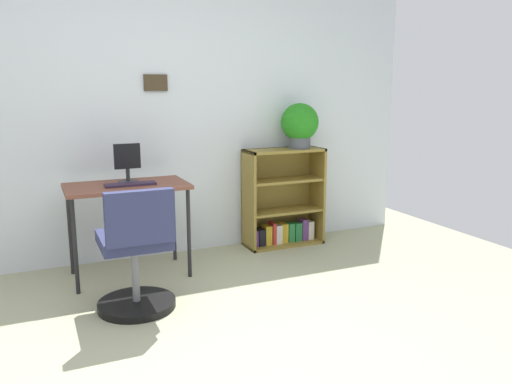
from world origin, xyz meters
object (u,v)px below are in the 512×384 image
office_chair (136,258)px  monitor (127,163)px  desk (127,193)px  potted_plant_on_shelf (300,124)px  bookshelf_low (282,203)px  keyboard (130,184)px

office_chair → monitor: bearing=82.1°
desk → potted_plant_on_shelf: size_ratio=2.20×
desk → bookshelf_low: bookshelf_low is taller
keyboard → potted_plant_on_shelf: (1.61, 0.29, 0.39)m
keyboard → office_chair: bearing=-98.6°
monitor → potted_plant_on_shelf: potted_plant_on_shelf is taller
bookshelf_low → potted_plant_on_shelf: (0.15, -0.06, 0.74)m
keyboard → office_chair: 0.74m
monitor → bookshelf_low: bearing=8.4°
keyboard → monitor: bearing=86.0°
keyboard → office_chair: size_ratio=0.44×
bookshelf_low → potted_plant_on_shelf: 0.76m
bookshelf_low → office_chair: bearing=-147.8°
office_chair → potted_plant_on_shelf: potted_plant_on_shelf is taller
keyboard → bookshelf_low: (1.46, 0.34, -0.35)m
monitor → office_chair: (-0.11, -0.77, -0.52)m
desk → potted_plant_on_shelf: potted_plant_on_shelf is taller
desk → bookshelf_low: (1.48, 0.28, -0.27)m
desk → monitor: size_ratio=3.01×
monitor → potted_plant_on_shelf: 1.63m
desk → bookshelf_low: size_ratio=1.01×
office_chair → potted_plant_on_shelf: bearing=28.5°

